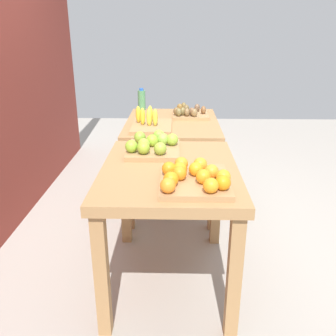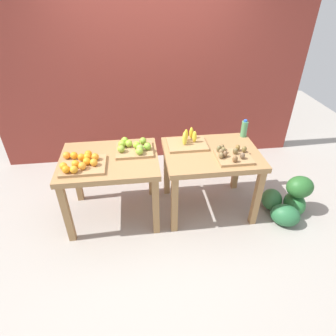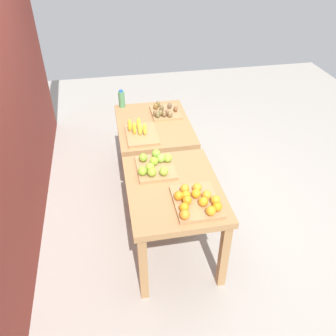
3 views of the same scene
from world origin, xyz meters
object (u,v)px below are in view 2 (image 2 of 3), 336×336
Objects in this scene: kiwi_bin at (232,155)px; orange_bin at (81,163)px; water_bottle at (244,129)px; display_table_left at (110,168)px; display_table_right at (211,161)px; apple_bin at (134,148)px; banana_crate at (187,142)px; watermelon_pile at (288,201)px.

orange_bin is at bearing 179.13° from kiwi_bin.
water_bottle reaches higher than orange_bin.
water_bottle reaches higher than display_table_left.
apple_bin is (-0.85, 0.12, 0.16)m from display_table_right.
banana_crate reaches higher than display_table_left.
orange_bin is at bearing -174.57° from display_table_right.
banana_crate reaches higher than orange_bin.
display_table_left is at bearing 26.87° from orange_bin.
orange_bin reaches higher than kiwi_bin.
orange_bin is at bearing 177.13° from watermelon_pile.
orange_bin is 1.55m from kiwi_bin.
kiwi_bin is 0.55m from water_bottle.
orange_bin reaches higher than watermelon_pile.
kiwi_bin reaches higher than display_table_left.
display_table_left is 1.56× the size of watermelon_pile.
apple_bin is at bearing -174.75° from banana_crate.
display_table_left is 2.36× the size of banana_crate.
display_table_left is 1.00× the size of display_table_right.
display_table_right is 2.36× the size of banana_crate.
water_bottle is (1.31, 0.19, 0.05)m from apple_bin.
watermelon_pile is at bearing -2.87° from orange_bin.
display_table_left is 2.88× the size of kiwi_bin.
banana_crate is 1.22× the size of kiwi_bin.
water_bottle is at bearing 33.63° from display_table_right.
watermelon_pile is at bearing -11.62° from apple_bin.
orange_bin is 0.59m from apple_bin.
banana_crate is at bearing 14.95° from orange_bin.
apple_bin is 1.92m from watermelon_pile.
banana_crate is (-0.24, 0.17, 0.16)m from display_table_right.
banana_crate is at bearing 144.57° from display_table_right.
orange_bin is at bearing -154.97° from apple_bin.
watermelon_pile is at bearing -15.02° from display_table_right.
kiwi_bin is at bearing -0.87° from orange_bin.
apple_bin is at bearing 25.03° from orange_bin.
display_table_left is 2.11m from watermelon_pile.
apple_bin reaches higher than kiwi_bin.
apple_bin reaches higher than orange_bin.
apple_bin is at bearing 165.16° from kiwi_bin.
water_bottle is (0.71, 0.14, 0.06)m from banana_crate.
apple_bin reaches higher than display_table_right.
apple_bin is at bearing -171.67° from water_bottle.
water_bottle reaches higher than display_table_right.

